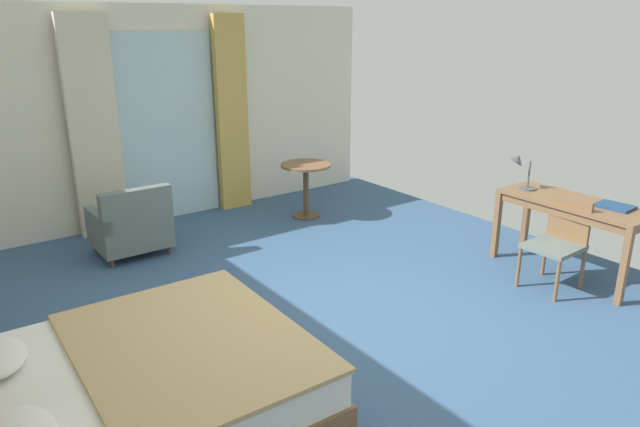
% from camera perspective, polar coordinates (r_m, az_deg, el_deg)
% --- Properties ---
extents(ground, '(6.41, 7.70, 0.10)m').
position_cam_1_polar(ground, '(4.98, 1.59, -11.40)').
color(ground, '#38567A').
extents(wall_back, '(6.01, 0.12, 2.63)m').
position_cam_1_polar(wall_back, '(7.56, -15.43, 9.34)').
color(wall_back, silver).
rests_on(wall_back, ground).
extents(balcony_glass_door, '(1.33, 0.02, 2.31)m').
position_cam_1_polar(balcony_glass_door, '(7.52, -15.02, 8.10)').
color(balcony_glass_door, silver).
rests_on(balcony_glass_door, ground).
extents(curtain_panel_left, '(0.55, 0.10, 2.52)m').
position_cam_1_polar(curtain_panel_left, '(7.14, -21.43, 7.79)').
color(curtain_panel_left, beige).
rests_on(curtain_panel_left, ground).
extents(curtain_panel_right, '(0.43, 0.10, 2.52)m').
position_cam_1_polar(curtain_panel_right, '(7.77, -8.68, 9.62)').
color(curtain_panel_right, tan).
rests_on(curtain_panel_right, ground).
extents(bed, '(2.10, 1.78, 1.12)m').
position_cam_1_polar(bed, '(3.84, -18.31, -16.62)').
color(bed, brown).
rests_on(bed, ground).
extents(writing_desk, '(0.59, 1.45, 0.76)m').
position_cam_1_polar(writing_desk, '(6.20, 23.76, 0.35)').
color(writing_desk, brown).
rests_on(writing_desk, ground).
extents(desk_chair, '(0.49, 0.45, 0.85)m').
position_cam_1_polar(desk_chair, '(5.90, 22.52, -2.35)').
color(desk_chair, slate).
rests_on(desk_chair, ground).
extents(desk_lamp, '(0.29, 0.27, 0.41)m').
position_cam_1_polar(desk_lamp, '(6.33, 19.13, 4.53)').
color(desk_lamp, '#4C4C51').
rests_on(desk_lamp, writing_desk).
extents(closed_book, '(0.26, 0.32, 0.03)m').
position_cam_1_polar(closed_book, '(6.09, 27.09, 0.64)').
color(closed_book, navy).
rests_on(closed_book, writing_desk).
extents(armchair_by_window, '(0.75, 0.69, 0.79)m').
position_cam_1_polar(armchair_by_window, '(6.55, -18.10, -1.22)').
color(armchair_by_window, slate).
rests_on(armchair_by_window, ground).
extents(round_cafe_table, '(0.64, 0.64, 0.70)m').
position_cam_1_polar(round_cafe_table, '(7.41, -1.41, 3.52)').
color(round_cafe_table, brown).
rests_on(round_cafe_table, ground).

